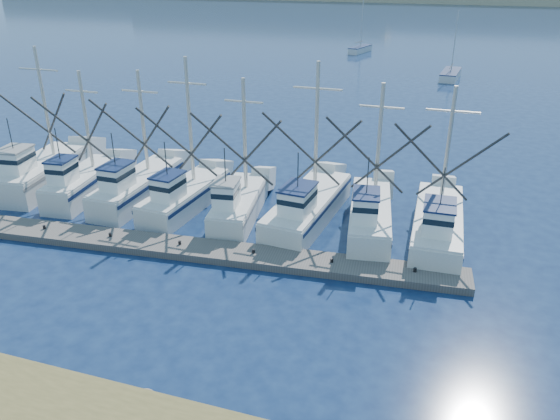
% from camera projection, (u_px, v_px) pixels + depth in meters
% --- Properties ---
extents(ground, '(500.00, 500.00, 0.00)m').
position_uv_depth(ground, '(271.00, 349.00, 21.50)').
color(ground, '#0D1B3B').
rests_on(ground, ground).
extents(floating_dock, '(29.42, 4.39, 0.39)m').
position_uv_depth(floating_dock, '(180.00, 248.00, 28.59)').
color(floating_dock, '#55504C').
rests_on(floating_dock, ground).
extents(trawler_fleet, '(28.76, 9.08, 8.96)m').
position_uv_depth(trawler_fleet, '(217.00, 197.00, 32.59)').
color(trawler_fleet, silver).
rests_on(trawler_fleet, ground).
extents(sailboat_near, '(2.52, 6.63, 8.10)m').
position_uv_depth(sailboat_near, '(450.00, 75.00, 68.99)').
color(sailboat_near, silver).
rests_on(sailboat_near, ground).
extents(sailboat_far, '(3.01, 5.95, 8.10)m').
position_uv_depth(sailboat_far, '(360.00, 49.00, 87.83)').
color(sailboat_far, silver).
rests_on(sailboat_far, ground).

